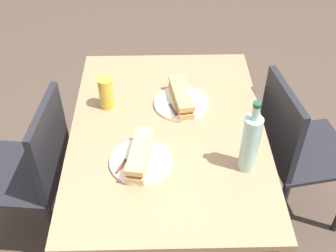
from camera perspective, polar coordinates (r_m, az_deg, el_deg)
The scene contains 12 objects.
ground_plane at distance 2.41m, azimuth 0.00°, elevation -13.45°, with size 8.00×8.00×0.00m, color #47382D.
dining_table at distance 1.92m, azimuth 0.00°, elevation -2.86°, with size 1.17×0.84×0.74m.
chair_far at distance 2.09m, azimuth -17.35°, elevation -5.53°, with size 0.44×0.44×0.88m.
chair_near at distance 2.18m, azimuth 16.51°, elevation -2.82°, with size 0.46×0.46×0.88m.
plate_near at distance 1.97m, azimuth 1.76°, elevation 3.06°, with size 0.25×0.25×0.01m, color silver.
baguette_sandwich_near at distance 1.94m, azimuth 1.79°, elevation 4.01°, with size 0.26×0.11×0.07m.
knife_near at distance 1.94m, azimuth 0.27°, elevation 2.90°, with size 0.17×0.07×0.01m.
plate_far at distance 1.70m, azimuth -3.66°, elevation -4.75°, with size 0.25×0.25×0.01m, color silver.
baguette_sandwich_far at distance 1.67m, azimuth -3.73°, elevation -3.78°, with size 0.26×0.11×0.07m.
knife_far at distance 1.70m, azimuth -5.72°, elevation -4.55°, with size 0.17×0.09×0.01m.
water_bottle at distance 1.62m, azimuth 10.98°, elevation -2.21°, with size 0.07×0.07×0.33m.
beer_glass at distance 1.93m, azimuth -8.31°, elevation 4.41°, with size 0.07×0.07×0.15m, color gold.
Camera 1 is at (-1.35, 0.03, 1.99)m, focal length 45.40 mm.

